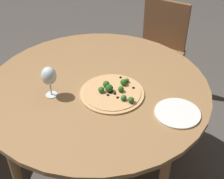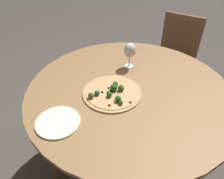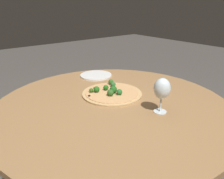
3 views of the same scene
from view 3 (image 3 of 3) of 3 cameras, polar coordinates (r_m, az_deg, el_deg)
name	(u,v)px [view 3 (image 3 of 3)]	position (r m, az deg, el deg)	size (l,w,h in m)	color
dining_table	(112,114)	(1.21, 0.11, -6.40)	(1.26, 1.26, 0.75)	olive
pizza	(112,92)	(1.28, -0.12, -0.75)	(0.35, 0.35, 0.06)	tan
wine_glass	(162,89)	(1.06, 12.93, 0.11)	(0.08, 0.08, 0.18)	silver
plate_near	(96,75)	(1.61, -4.21, 3.73)	(0.23, 0.23, 0.01)	silver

